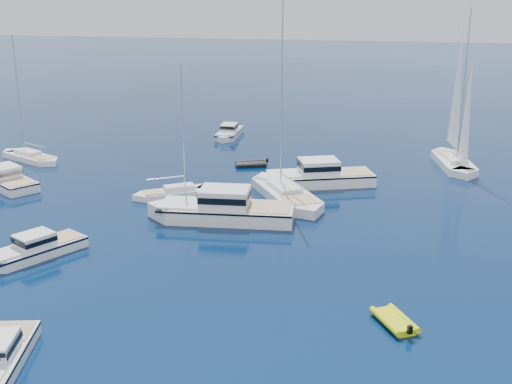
% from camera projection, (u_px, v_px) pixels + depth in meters
% --- Properties ---
extents(motor_cruiser_left, '(6.12, 8.10, 2.09)m').
position_uv_depth(motor_cruiser_left, '(34.00, 257.00, 44.78)').
color(motor_cruiser_left, silver).
rests_on(motor_cruiser_left, ground).
extents(motor_cruiser_centre, '(12.77, 4.78, 3.28)m').
position_uv_depth(motor_cruiser_centre, '(222.00, 219.00, 51.89)').
color(motor_cruiser_centre, silver).
rests_on(motor_cruiser_centre, ground).
extents(motor_cruiser_far_l, '(9.19, 7.66, 2.43)m').
position_uv_depth(motor_cruiser_far_l, '(6.00, 185.00, 60.73)').
color(motor_cruiser_far_l, silver).
rests_on(motor_cruiser_far_l, ground).
extents(motor_cruiser_distant, '(12.14, 7.34, 3.05)m').
position_uv_depth(motor_cruiser_distant, '(316.00, 185.00, 60.93)').
color(motor_cruiser_distant, white).
rests_on(motor_cruiser_distant, ground).
extents(motor_cruiser_horizon, '(2.42, 7.66, 2.01)m').
position_uv_depth(motor_cruiser_horizon, '(229.00, 137.00, 80.05)').
color(motor_cruiser_horizon, silver).
rests_on(motor_cruiser_horizon, ground).
extents(sailboat_mid_r, '(9.16, 12.27, 18.21)m').
position_uv_depth(sailboat_mid_r, '(286.00, 199.00, 56.90)').
color(sailboat_mid_r, silver).
rests_on(sailboat_mid_r, ground).
extents(sailboat_centre, '(7.87, 6.16, 11.82)m').
position_uv_depth(sailboat_centre, '(176.00, 196.00, 57.67)').
color(sailboat_centre, silver).
rests_on(sailboat_centre, ground).
extents(sailboat_sails_r, '(4.72, 11.37, 16.23)m').
position_uv_depth(sailboat_sails_r, '(453.00, 166.00, 67.05)').
color(sailboat_sails_r, white).
rests_on(sailboat_sails_r, ground).
extents(sailboat_far_l, '(9.22, 6.14, 13.39)m').
position_uv_depth(sailboat_far_l, '(30.00, 160.00, 69.43)').
color(sailboat_far_l, white).
rests_on(sailboat_far_l, ground).
extents(tender_yellow, '(3.09, 3.61, 0.95)m').
position_uv_depth(tender_yellow, '(394.00, 324.00, 35.86)').
color(tender_yellow, '#D1DB0C').
rests_on(tender_yellow, ground).
extents(tender_grey_far, '(3.78, 2.86, 0.95)m').
position_uv_depth(tender_grey_far, '(251.00, 166.00, 67.20)').
color(tender_grey_far, black).
rests_on(tender_grey_far, ground).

